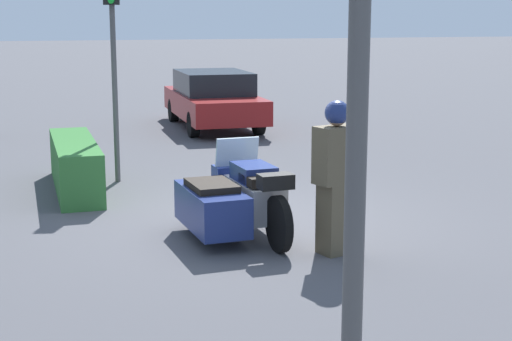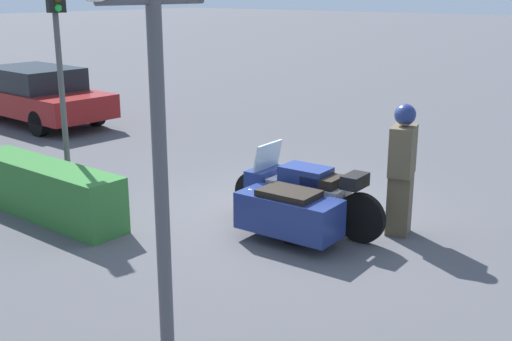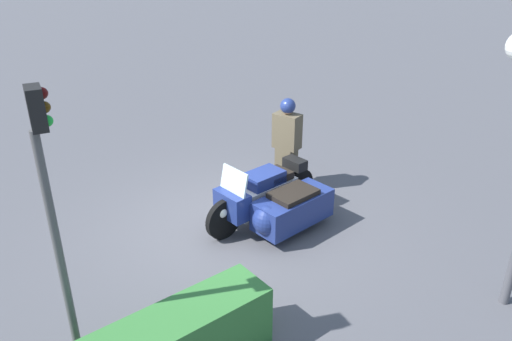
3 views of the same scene
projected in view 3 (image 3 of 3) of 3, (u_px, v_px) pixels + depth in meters
ground_plane at (227, 226)px, 8.59m from camera, size 160.00×160.00×0.00m
police_motorcycle at (274, 202)px, 8.38m from camera, size 2.44×1.21×1.17m
officer_rider at (287, 142)px, 9.50m from camera, size 0.43×0.56×1.83m
traffic_light_near at (52, 201)px, 4.85m from camera, size 0.22×0.28×3.35m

